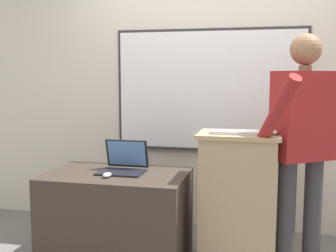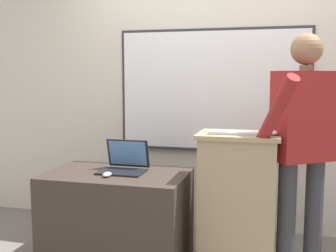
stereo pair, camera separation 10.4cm
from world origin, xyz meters
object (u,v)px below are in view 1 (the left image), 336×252
at_px(side_desk, 117,217).
at_px(computer_mouse_by_keyboard, 274,132).
at_px(lectern_podium, 238,202).
at_px(laptop, 124,163).
at_px(computer_mouse_by_laptop, 107,175).
at_px(wireless_keyboard, 239,133).
at_px(person_presenter, 303,137).

height_order(side_desk, computer_mouse_by_keyboard, computer_mouse_by_keyboard).
relative_size(lectern_podium, laptop, 2.96).
bearing_deg(computer_mouse_by_laptop, wireless_keyboard, 8.63).
relative_size(person_presenter, computer_mouse_by_keyboard, 17.36).
relative_size(side_desk, computer_mouse_by_keyboard, 10.77).
xyz_separation_m(person_presenter, wireless_keyboard, (-0.44, -0.11, 0.03)).
bearing_deg(laptop, person_presenter, 1.61).
height_order(lectern_podium, side_desk, lectern_podium).
xyz_separation_m(lectern_podium, side_desk, (-0.92, -0.06, -0.17)).
distance_m(lectern_podium, computer_mouse_by_laptop, 0.98).
height_order(person_presenter, computer_mouse_by_keyboard, person_presenter).
bearing_deg(person_presenter, computer_mouse_by_laptop, 156.05).
relative_size(side_desk, wireless_keyboard, 2.59).
distance_m(lectern_podium, wireless_keyboard, 0.53).
distance_m(laptop, wireless_keyboard, 0.94).
relative_size(wireless_keyboard, computer_mouse_by_keyboard, 4.16).
xyz_separation_m(laptop, wireless_keyboard, (0.89, -0.07, 0.28)).
bearing_deg(person_presenter, laptop, 147.26).
xyz_separation_m(lectern_podium, wireless_keyboard, (0.01, -0.05, 0.52)).
xyz_separation_m(computer_mouse_by_laptop, computer_mouse_by_keyboard, (1.19, 0.16, 0.33)).
distance_m(side_desk, laptop, 0.43).
relative_size(lectern_podium, computer_mouse_by_keyboard, 10.32).
distance_m(person_presenter, computer_mouse_by_keyboard, 0.23).
height_order(side_desk, person_presenter, person_presenter).
relative_size(person_presenter, wireless_keyboard, 4.17).
xyz_separation_m(side_desk, computer_mouse_by_laptop, (-0.02, -0.13, 0.37)).
xyz_separation_m(lectern_podium, person_presenter, (0.45, 0.06, 0.49)).
height_order(side_desk, computer_mouse_by_laptop, computer_mouse_by_laptop).
relative_size(lectern_podium, wireless_keyboard, 2.48).
bearing_deg(wireless_keyboard, lectern_podium, 95.51).
relative_size(side_desk, computer_mouse_by_laptop, 10.77).
xyz_separation_m(lectern_podium, laptop, (-0.89, 0.02, 0.25)).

